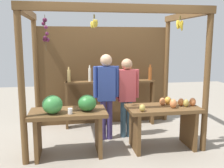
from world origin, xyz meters
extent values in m
plane|color=gray|center=(0.00, 0.00, 0.00)|extent=(12.00, 12.00, 0.00)
cylinder|color=brown|center=(-1.46, -0.88, 1.19)|extent=(0.10, 0.10, 2.39)
cylinder|color=brown|center=(1.46, -0.88, 1.19)|extent=(0.10, 0.10, 2.39)
cylinder|color=brown|center=(-1.46, 0.88, 1.19)|extent=(0.10, 0.10, 2.39)
cylinder|color=brown|center=(1.46, 0.88, 1.19)|extent=(0.10, 0.10, 2.39)
cube|color=brown|center=(0.00, -0.88, 2.33)|extent=(3.01, 0.12, 0.12)
cube|color=brown|center=(-1.46, 0.00, 2.33)|extent=(0.12, 1.87, 0.12)
cube|color=brown|center=(1.46, 0.00, 2.33)|extent=(0.12, 1.87, 0.12)
cube|color=#52381E|center=(0.00, 0.90, 1.07)|extent=(2.91, 0.04, 2.15)
cylinder|color=brown|center=(1.02, -0.72, 2.22)|extent=(0.02, 0.02, 0.06)
ellipsoid|color=gold|center=(1.06, -0.71, 2.10)|extent=(0.04, 0.07, 0.15)
ellipsoid|color=gold|center=(1.04, -0.69, 2.11)|extent=(0.07, 0.06, 0.15)
ellipsoid|color=gold|center=(1.01, -0.70, 2.10)|extent=(0.07, 0.05, 0.15)
ellipsoid|color=gold|center=(0.98, -0.71, 2.11)|extent=(0.04, 0.07, 0.15)
ellipsoid|color=gold|center=(1.01, -0.74, 2.11)|extent=(0.08, 0.06, 0.15)
ellipsoid|color=gold|center=(1.04, -0.75, 2.08)|extent=(0.05, 0.05, 0.15)
cylinder|color=brown|center=(-0.36, -0.68, 2.22)|extent=(0.02, 0.02, 0.06)
ellipsoid|color=gold|center=(-0.33, -0.69, 2.12)|extent=(0.04, 0.07, 0.12)
ellipsoid|color=gold|center=(-0.34, -0.66, 2.11)|extent=(0.06, 0.07, 0.12)
ellipsoid|color=gold|center=(-0.36, -0.65, 2.13)|extent=(0.07, 0.04, 0.12)
ellipsoid|color=gold|center=(-0.38, -0.67, 2.11)|extent=(0.07, 0.06, 0.12)
ellipsoid|color=gold|center=(-0.41, -0.69, 2.10)|extent=(0.04, 0.07, 0.12)
ellipsoid|color=gold|center=(-0.38, -0.70, 2.10)|extent=(0.06, 0.06, 0.12)
ellipsoid|color=gold|center=(-0.37, -0.71, 2.13)|extent=(0.06, 0.04, 0.12)
ellipsoid|color=gold|center=(-0.35, -0.70, 2.11)|extent=(0.06, 0.07, 0.12)
cylinder|color=#4C422D|center=(-1.11, -0.56, 1.97)|extent=(0.01, 0.01, 0.55)
sphere|color=#47142D|center=(-1.11, -0.54, 2.17)|extent=(0.07, 0.07, 0.07)
sphere|color=#511938|center=(-1.13, -0.54, 2.11)|extent=(0.06, 0.06, 0.06)
sphere|color=#601E42|center=(-1.10, -0.58, 2.06)|extent=(0.06, 0.06, 0.06)
sphere|color=#601E42|center=(-1.09, -0.55, 1.96)|extent=(0.06, 0.06, 0.06)
sphere|color=#47142D|center=(-1.11, -0.58, 1.90)|extent=(0.06, 0.06, 0.06)
sphere|color=#47142D|center=(-1.13, -0.55, 1.87)|extent=(0.07, 0.07, 0.07)
sphere|color=#511938|center=(-1.08, -0.55, 1.87)|extent=(0.06, 0.06, 0.06)
cube|color=brown|center=(-0.80, -0.66, 0.71)|extent=(1.22, 0.64, 0.06)
cube|color=brown|center=(-1.29, -0.66, 0.34)|extent=(0.06, 0.58, 0.68)
cube|color=brown|center=(-0.31, -0.66, 0.34)|extent=(0.06, 0.58, 0.68)
ellipsoid|color=#2D7533|center=(-0.49, -0.71, 0.87)|extent=(0.30, 0.30, 0.26)
ellipsoid|color=#38843D|center=(-1.03, -0.77, 0.88)|extent=(0.41, 0.41, 0.29)
cylinder|color=white|center=(-0.77, -0.84, 0.78)|extent=(0.07, 0.07, 0.09)
cube|color=brown|center=(0.80, -0.66, 0.71)|extent=(1.22, 0.64, 0.06)
cube|color=brown|center=(0.31, -0.66, 0.34)|extent=(0.06, 0.58, 0.68)
cube|color=brown|center=(1.29, -0.66, 0.34)|extent=(0.06, 0.58, 0.68)
ellipsoid|color=#E07F47|center=(1.33, -0.69, 0.81)|extent=(0.14, 0.14, 0.14)
ellipsoid|color=#B79E47|center=(0.37, -0.89, 0.80)|extent=(0.10, 0.10, 0.12)
ellipsoid|color=#CC7038|center=(1.13, -0.66, 0.81)|extent=(0.14, 0.14, 0.13)
ellipsoid|color=#E07F47|center=(0.94, -0.78, 0.82)|extent=(0.16, 0.16, 0.15)
ellipsoid|color=gold|center=(0.95, -0.51, 0.81)|extent=(0.13, 0.13, 0.14)
ellipsoid|color=#E07F47|center=(0.82, -0.57, 0.81)|extent=(0.14, 0.14, 0.13)
ellipsoid|color=#B79E47|center=(1.18, -0.73, 0.80)|extent=(0.11, 0.11, 0.13)
cube|color=brown|center=(-0.84, 0.66, 0.50)|extent=(0.05, 0.20, 1.00)
cube|color=brown|center=(1.06, 0.66, 0.50)|extent=(0.05, 0.20, 1.00)
cube|color=brown|center=(0.11, 0.66, 0.98)|extent=(1.89, 0.22, 0.04)
cylinder|color=#D8B266|center=(-0.77, 0.66, 1.13)|extent=(0.07, 0.07, 0.25)
cylinder|color=#D8B266|center=(-0.77, 0.66, 1.28)|extent=(0.03, 0.03, 0.06)
cylinder|color=silver|center=(-0.33, 0.66, 1.14)|extent=(0.06, 0.06, 0.28)
cylinder|color=silver|center=(-0.33, 0.66, 1.31)|extent=(0.03, 0.03, 0.06)
cylinder|color=#994C1E|center=(0.11, 0.66, 1.13)|extent=(0.08, 0.08, 0.26)
cylinder|color=#994C1E|center=(0.11, 0.66, 1.29)|extent=(0.04, 0.04, 0.06)
cylinder|color=#994C1E|center=(0.56, 0.66, 1.11)|extent=(0.07, 0.07, 0.23)
cylinder|color=#994C1E|center=(0.56, 0.66, 1.26)|extent=(0.03, 0.03, 0.06)
cylinder|color=#994C1E|center=(1.00, 0.66, 1.14)|extent=(0.08, 0.08, 0.28)
cylinder|color=#994C1E|center=(1.00, 0.66, 1.31)|extent=(0.03, 0.03, 0.06)
cylinder|color=#463A78|center=(-0.16, -0.10, 0.38)|extent=(0.11, 0.11, 0.76)
cylinder|color=#463A78|center=(-0.04, -0.10, 0.38)|extent=(0.11, 0.11, 0.76)
cube|color=#2D428C|center=(-0.10, -0.10, 1.07)|extent=(0.32, 0.19, 0.64)
cylinder|color=#2D428C|center=(-0.30, -0.10, 1.11)|extent=(0.08, 0.08, 0.57)
cylinder|color=#2D428C|center=(0.10, -0.10, 1.11)|extent=(0.08, 0.08, 0.57)
sphere|color=tan|center=(-0.10, -0.10, 1.50)|extent=(0.22, 0.22, 0.22)
cylinder|color=#375669|center=(0.24, -0.04, 0.36)|extent=(0.11, 0.11, 0.71)
cylinder|color=#375669|center=(0.36, -0.04, 0.36)|extent=(0.11, 0.11, 0.71)
cube|color=#BF474C|center=(0.30, -0.04, 1.02)|extent=(0.32, 0.19, 0.60)
cylinder|color=#BF474C|center=(0.10, -0.04, 1.05)|extent=(0.08, 0.08, 0.54)
cylinder|color=#BF474C|center=(0.50, -0.04, 1.05)|extent=(0.08, 0.08, 0.54)
sphere|color=tan|center=(0.30, -0.04, 1.42)|extent=(0.21, 0.21, 0.21)
camera|label=1|loc=(-0.78, -4.72, 1.85)|focal=41.23mm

